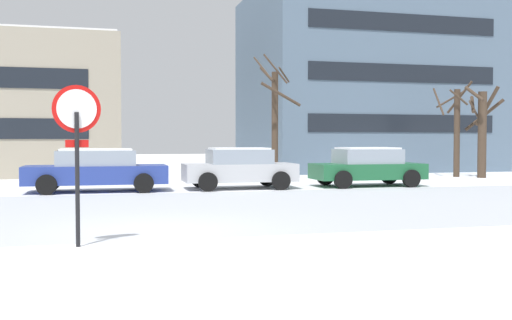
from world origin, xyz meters
The scene contains 10 objects.
ground_plane centered at (0.00, 0.00, 0.00)m, with size 120.00×120.00×0.00m, color white.
road_surface centered at (0.00, 3.53, 0.00)m, with size 80.00×9.07×0.00m.
stop_sign centered at (-1.36, -1.34, 1.82)m, with size 0.75×0.20×2.59m.
parked_car_blue centered at (-1.05, 9.27, 0.73)m, with size 4.61×2.04×1.42m.
parked_car_silver centered at (3.79, 9.24, 0.73)m, with size 3.90×2.07×1.44m.
parked_car_green centered at (8.64, 9.14, 0.73)m, with size 4.08×2.03×1.43m.
tree_far_left centered at (15.77, 12.35, 2.21)m, with size 1.92×1.89×4.14m.
tree_far_right centered at (6.40, 13.57, 2.60)m, with size 1.75×1.32×5.34m.
tree_far_mid centered at (15.03, 13.18, 2.31)m, with size 2.40×2.39×4.45m.
building_far_right centered at (14.09, 21.42, 5.13)m, with size 12.92×10.08×10.25m.
Camera 1 is at (-1.08, -11.36, 1.73)m, focal length 42.46 mm.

